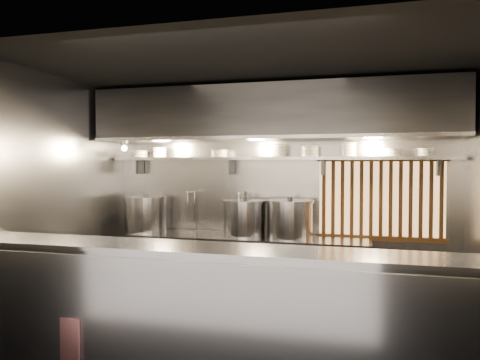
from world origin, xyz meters
The scene contains 25 objects.
floor centered at (0.00, 0.00, 0.00)m, with size 4.50×4.50×0.00m, color black.
ceiling centered at (0.00, 0.00, 2.80)m, with size 4.50×4.50×0.00m, color black.
wall_back centered at (0.00, 1.50, 1.40)m, with size 4.50×4.50×0.00m, color gray.
wall_left centered at (-2.25, 0.00, 1.40)m, with size 3.00×3.00×0.00m, color gray.
serving_counter centered at (0.00, -0.96, 0.57)m, with size 4.50×0.56×1.13m.
cooking_bench centered at (-0.30, 1.13, 0.45)m, with size 3.00×0.70×0.90m, color #98989D.
bowl_shelf centered at (0.00, 1.32, 1.88)m, with size 4.40×0.34×0.04m, color #98989D.
exhaust_hood centered at (0.00, 1.10, 2.42)m, with size 4.40×0.81×0.65m.
wood_screen centered at (1.30, 1.45, 1.38)m, with size 1.56×0.09×1.04m.
faucet_left centered at (-1.15, 1.37, 1.31)m, with size 0.04×0.30×0.50m.
faucet_right centered at (-0.45, 1.37, 1.31)m, with size 0.04×0.30×0.50m.
heat_lamp centered at (-1.90, 0.85, 2.07)m, with size 0.25×0.35×0.20m.
pendant_bulb centered at (-0.10, 1.20, 1.96)m, with size 0.09×0.09×0.19m.
stock_pot_left centered at (-1.75, 1.18, 1.14)m, with size 0.66×0.66×0.51m.
stock_pot_mid centered at (-0.36, 1.14, 1.13)m, with size 0.65×0.65×0.49m.
stock_pot_right centered at (0.23, 1.12, 1.13)m, with size 0.71×0.71×0.51m.
red_placard centered at (-1.27, -1.22, 0.34)m, with size 0.26×0.02×0.37m, color #B41323.
bowl_stack_0 centered at (-1.90, 1.32, 1.95)m, with size 0.22×0.22×0.09m.
bowl_stack_1 centered at (-1.61, 1.32, 1.97)m, with size 0.20×0.20×0.13m.
bowl_stack_2 centered at (-0.75, 1.32, 1.95)m, with size 0.22×0.22×0.09m.
bowl_stack_3 centered at (0.04, 1.32, 1.99)m, with size 0.20×0.20×0.17m.
bowl_stack_4 centered at (0.44, 1.32, 1.97)m, with size 0.23×0.23×0.13m.
bowl_stack_5 centered at (0.91, 1.32, 1.98)m, with size 0.20×0.20×0.17m.
bowl_stack_6 centered at (1.41, 1.32, 1.95)m, with size 0.23×0.23×0.09m.
bowl_stack_7 centered at (1.80, 1.32, 1.95)m, with size 0.20×0.20×0.09m.
Camera 1 is at (1.16, -4.55, 1.81)m, focal length 35.00 mm.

